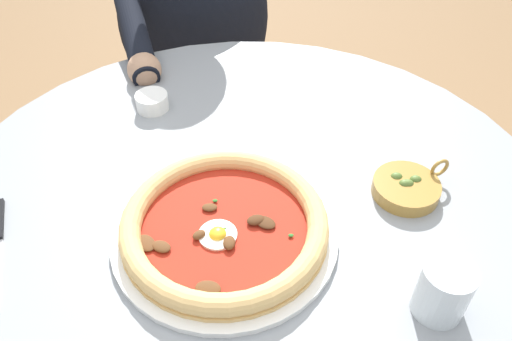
% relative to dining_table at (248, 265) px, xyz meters
% --- Properties ---
extents(dining_table, '(1.01, 1.01, 0.75)m').
position_rel_dining_table_xyz_m(dining_table, '(0.00, 0.00, 0.00)').
color(dining_table, gray).
rests_on(dining_table, ground).
extents(pizza_on_plate, '(0.33, 0.33, 0.04)m').
position_rel_dining_table_xyz_m(pizza_on_plate, '(0.04, 0.06, 0.18)').
color(pizza_on_plate, white).
rests_on(pizza_on_plate, dining_table).
extents(water_glass, '(0.07, 0.07, 0.08)m').
position_rel_dining_table_xyz_m(water_glass, '(-0.23, 0.21, 0.20)').
color(water_glass, silver).
rests_on(water_glass, dining_table).
extents(ramekin_capers, '(0.06, 0.06, 0.03)m').
position_rel_dining_table_xyz_m(ramekin_capers, '(0.16, -0.26, 0.18)').
color(ramekin_capers, white).
rests_on(ramekin_capers, dining_table).
extents(olive_pan, '(0.13, 0.11, 0.05)m').
position_rel_dining_table_xyz_m(olive_pan, '(-0.25, -0.00, 0.18)').
color(olive_pan, olive).
rests_on(olive_pan, dining_table).
extents(diner_person, '(0.41, 0.52, 1.16)m').
position_rel_dining_table_xyz_m(diner_person, '(0.09, -0.69, -0.07)').
color(diner_person, '#282833').
rests_on(diner_person, ground).
extents(cafe_chair_diner, '(0.43, 0.43, 0.90)m').
position_rel_dining_table_xyz_m(cafe_chair_diner, '(0.11, -0.83, -0.05)').
color(cafe_chair_diner, '#957050').
rests_on(cafe_chair_diner, ground).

